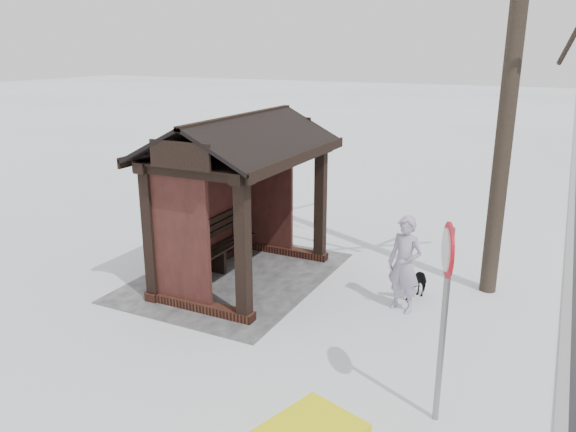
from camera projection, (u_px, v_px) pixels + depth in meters
The scene contains 7 objects.
ground at pixel (244, 278), 10.64m from camera, with size 120.00×120.00×0.00m, color white.
kerb at pixel (565, 343), 8.28m from camera, with size 120.00×0.15×0.06m, color gray.
trampled_patch at pixel (235, 276), 10.72m from camera, with size 4.20×3.20×0.02m, color gray.
bus_shelter at pixel (234, 166), 10.08m from camera, with size 3.60×2.40×3.09m.
pedestrian at pixel (405, 264), 9.14m from camera, with size 0.59×0.39×1.63m, color #AB9EB9.
dog at pixel (412, 282), 9.76m from camera, with size 0.32×0.69×0.58m, color black.
road_sign at pixel (446, 282), 6.13m from camera, with size 0.59×0.24×2.43m.
Camera 1 is at (8.44, 5.13, 4.21)m, focal length 35.00 mm.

